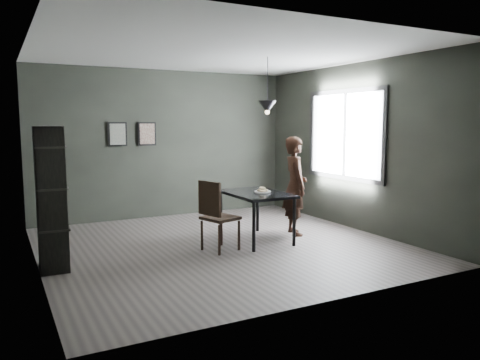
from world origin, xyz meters
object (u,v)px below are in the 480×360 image
white_plate (262,192)px  woman (295,186)px  pendant_lamp (267,107)px  cafe_table (256,197)px  shelf_unit (51,198)px  wood_chair (215,211)px

white_plate → woman: bearing=10.3°
pendant_lamp → cafe_table: bearing=-158.2°
white_plate → pendant_lamp: size_ratio=0.27×
white_plate → pendant_lamp: 1.31m
cafe_table → pendant_lamp: (0.25, 0.10, 1.38)m
woman → shelf_unit: 3.69m
cafe_table → white_plate: bearing=-32.1°
white_plate → shelf_unit: (-3.00, 0.02, 0.13)m
woman → pendant_lamp: bearing=104.3°
woman → wood_chair: 1.62m
shelf_unit → wood_chair: bearing=-3.6°
wood_chair → shelf_unit: 2.15m
shelf_unit → woman: bearing=4.4°
wood_chair → pendant_lamp: pendant_lamp is taller
woman → wood_chair: woman is taller
woman → pendant_lamp: (-0.51, 0.03, 1.26)m
wood_chair → shelf_unit: (-2.11, 0.24, 0.31)m
cafe_table → wood_chair: wood_chair is taller
cafe_table → woman: bearing=5.3°
cafe_table → white_plate: size_ratio=5.22×
woman → shelf_unit: bearing=109.2°
white_plate → wood_chair: 0.93m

